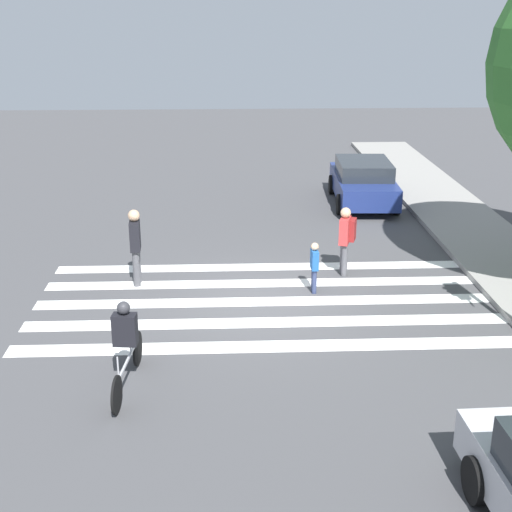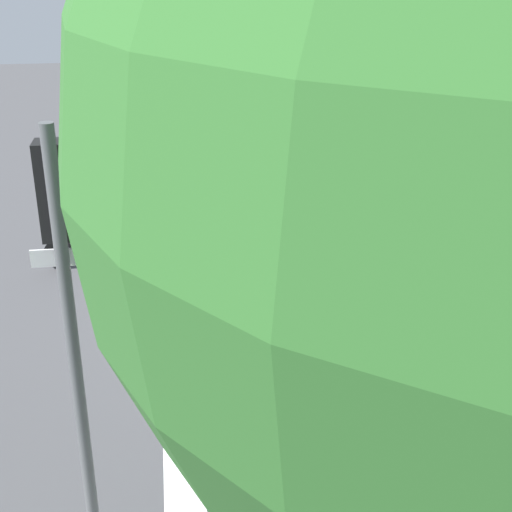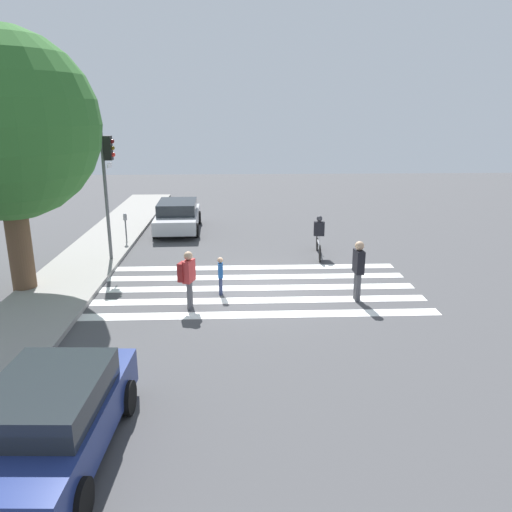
{
  "view_description": "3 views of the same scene",
  "coord_description": "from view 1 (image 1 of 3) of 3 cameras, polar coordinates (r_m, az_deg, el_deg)",
  "views": [
    {
      "loc": [
        14.46,
        -0.77,
        6.26
      ],
      "look_at": [
        -0.66,
        -0.14,
        0.84
      ],
      "focal_mm": 50.0,
      "sensor_mm": 36.0,
      "label": 1
    },
    {
      "loc": [
        2.2,
        10.92,
        6.07
      ],
      "look_at": [
        0.69,
        -0.49,
        0.98
      ],
      "focal_mm": 50.0,
      "sensor_mm": 36.0,
      "label": 2
    },
    {
      "loc": [
        -14.99,
        0.68,
        5.43
      ],
      "look_at": [
        0.55,
        0.05,
        0.9
      ],
      "focal_mm": 35.0,
      "sensor_mm": 36.0,
      "label": 3
    }
  ],
  "objects": [
    {
      "name": "ground_plane",
      "position": [
        15.77,
        0.59,
        -3.68
      ],
      "size": [
        60.0,
        60.0,
        0.0
      ],
      "primitive_type": "plane",
      "color": "#444447"
    },
    {
      "name": "pedestrian_adult_yellow_jacket",
      "position": [
        16.1,
        4.69,
        -0.69
      ],
      "size": [
        0.34,
        0.18,
        1.18
      ],
      "rotation": [
        0.0,
        0.0,
        0.05
      ],
      "color": "navy",
      "rests_on": "ground_plane"
    },
    {
      "name": "car_parked_dark_suv",
      "position": [
        23.55,
        8.58,
        5.91
      ],
      "size": [
        4.2,
        2.09,
        1.42
      ],
      "rotation": [
        0.0,
        0.0,
        -0.05
      ],
      "color": "navy",
      "rests_on": "ground_plane"
    },
    {
      "name": "crosswalk_stripes",
      "position": [
        15.77,
        0.59,
        -3.66
      ],
      "size": [
        4.85,
        10.0,
        0.01
      ],
      "color": "white",
      "rests_on": "ground_plane"
    },
    {
      "name": "cyclist_far_lane",
      "position": [
        12.26,
        -10.38,
        -6.77
      ],
      "size": [
        2.25,
        0.42,
        1.6
      ],
      "rotation": [
        0.0,
        0.0,
        -0.09
      ],
      "color": "black",
      "rests_on": "ground_plane"
    },
    {
      "name": "pedestrian_adult_tall_backpack",
      "position": [
        17.15,
        7.23,
        1.63
      ],
      "size": [
        0.51,
        0.49,
        1.68
      ],
      "rotation": [
        0.0,
        0.0,
        2.81
      ],
      "color": "#4C4C51",
      "rests_on": "ground_plane"
    },
    {
      "name": "pedestrian_adult_blue_shirt",
      "position": [
        16.61,
        -9.62,
        1.05
      ],
      "size": [
        0.52,
        0.27,
        1.81
      ],
      "rotation": [
        0.0,
        0.0,
        0.06
      ],
      "color": "#4C4C51",
      "rests_on": "ground_plane"
    }
  ]
}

